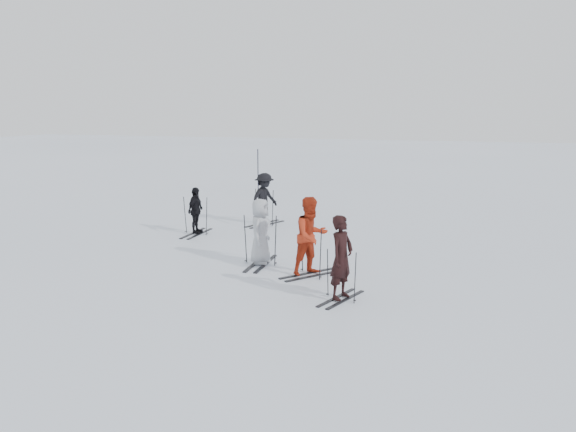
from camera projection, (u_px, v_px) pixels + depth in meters
The scene contains 12 objects.
ground at pixel (277, 258), 15.48m from camera, with size 120.00×120.00×0.00m, color silver.
skier_near_dark at pixel (341, 259), 11.97m from camera, with size 0.66×0.43×1.82m, color black.
skier_red at pixel (311, 237), 13.72m from camera, with size 0.94×0.73×1.93m, color #AE2C13.
skier_grey at pixel (260, 232), 14.74m from camera, with size 0.84×0.55×1.72m, color #ABB0B5.
skier_uphill_left at pixel (196, 211), 18.32m from camera, with size 0.89×0.37×1.52m, color black.
skier_uphill_far at pixel (264, 199), 19.81m from camera, with size 1.17×0.67×1.80m, color black.
skis_near_dark at pixel (341, 274), 12.04m from camera, with size 0.81×1.54×1.12m, color black, non-canonical shape.
skis_red at pixel (311, 250), 13.78m from camera, with size 0.92×1.74×1.27m, color black, non-canonical shape.
skis_grey at pixel (260, 239), 14.78m from camera, with size 0.99×1.86×1.36m, color black, non-canonical shape.
skis_uphill_left at pixel (196, 215), 18.34m from camera, with size 0.92×1.74×1.27m, color black, non-canonical shape.
skis_uphill_far at pixel (264, 206), 19.86m from camera, with size 0.94×1.78×1.30m, color black, non-canonical shape.
piste_marker at pixel (258, 171), 27.30m from camera, with size 0.05×0.05×2.13m, color black.
Camera 1 is at (4.96, -14.14, 4.06)m, focal length 35.00 mm.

